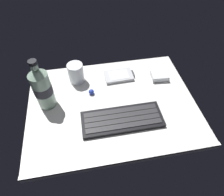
# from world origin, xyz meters

# --- Properties ---
(ground_plane) EXTENTS (0.64, 0.48, 0.03)m
(ground_plane) POSITION_xyz_m (0.00, -0.00, -0.01)
(ground_plane) COLOR silver
(keyboard) EXTENTS (0.29, 0.11, 0.02)m
(keyboard) POSITION_xyz_m (0.02, -0.09, 0.01)
(keyboard) COLOR black
(keyboard) RESTS_ON ground_plane
(handheld_device) EXTENTS (0.13, 0.08, 0.02)m
(handheld_device) POSITION_xyz_m (0.06, 0.14, 0.01)
(handheld_device) COLOR #B7BABF
(handheld_device) RESTS_ON ground_plane
(juice_cup) EXTENTS (0.06, 0.06, 0.09)m
(juice_cup) POSITION_xyz_m (-0.12, 0.15, 0.04)
(juice_cup) COLOR silver
(juice_cup) RESTS_ON ground_plane
(water_bottle) EXTENTS (0.07, 0.07, 0.21)m
(water_bottle) POSITION_xyz_m (-0.24, 0.04, 0.09)
(water_bottle) COLOR #9EC1A8
(water_bottle) RESTS_ON ground_plane
(charger_block) EXTENTS (0.07, 0.06, 0.02)m
(charger_block) POSITION_xyz_m (0.23, 0.10, 0.01)
(charger_block) COLOR silver
(charger_block) RESTS_ON ground_plane
(trackball_mouse) EXTENTS (0.02, 0.02, 0.02)m
(trackball_mouse) POSITION_xyz_m (-0.07, 0.06, 0.01)
(trackball_mouse) COLOR #2338B2
(trackball_mouse) RESTS_ON ground_plane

